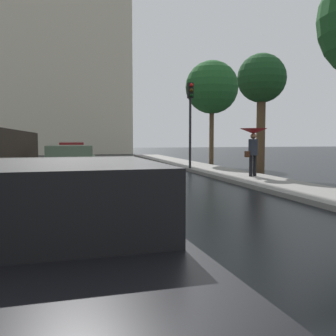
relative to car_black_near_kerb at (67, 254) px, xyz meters
The scene contains 8 objects.
ground 2.78m from the car_black_near_kerb, 47.12° to the left, with size 120.00×120.00×0.00m, color black.
car_black_near_kerb is the anchor object (origin of this frame).
car_green_mid_road 10.91m from the car_black_near_kerb, 89.41° to the left, with size 2.00×3.94×1.40m.
car_red_far_ahead 21.91m from the car_black_near_kerb, 89.23° to the left, with size 1.78×4.39×1.38m.
pedestrian_with_umbrella_near 13.20m from the car_black_near_kerb, 57.25° to the left, with size 1.09×1.09×1.89m.
traffic_light 16.90m from the car_black_near_kerb, 69.10° to the left, with size 0.26×0.39×4.23m.
street_tree_mid 16.03m from the car_black_near_kerb, 57.04° to the left, with size 2.18×2.18×5.42m.
street_tree_far 21.71m from the car_black_near_kerb, 66.34° to the left, with size 3.19×3.19×6.31m.
Camera 1 is at (-1.80, -5.13, 1.67)m, focal length 42.23 mm.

